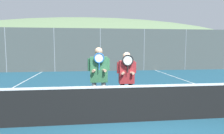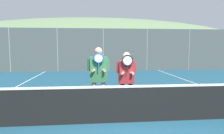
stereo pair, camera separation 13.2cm
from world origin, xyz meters
The scene contains 12 objects.
ground_plane centered at (0.00, 0.00, 0.00)m, with size 120.00×120.00×0.00m, color navy.
hill_distant centered at (0.00, 59.45, 0.00)m, with size 106.27×59.04×20.66m.
clubhouse_building centered at (0.86, 19.92, 1.94)m, with size 21.56×5.50×3.84m.
fence_back centered at (0.00, 10.81, 1.65)m, with size 21.01×0.06×3.31m.
tennis_net centered at (0.00, 0.00, 0.48)m, with size 11.92×0.09×1.04m.
court_line_right_sideline centered at (4.43, 3.00, 0.00)m, with size 0.05×16.00×0.01m, color white.
player_leftmost centered at (-0.67, 0.80, 1.11)m, with size 0.62×0.34×1.87m.
player_center_left centered at (0.13, 0.85, 1.03)m, with size 0.57×0.34×1.73m.
car_far_left centered at (-6.30, 13.87, 0.94)m, with size 4.30×1.91×1.86m.
car_left_of_center centered at (-1.03, 13.70, 0.89)m, with size 4.51×2.02×1.74m.
car_center centered at (4.36, 13.63, 0.88)m, with size 4.53×1.97×1.71m.
car_right_of_center centered at (9.83, 13.54, 0.89)m, with size 4.68×1.98×1.74m.
Camera 2 is at (-0.83, -4.76, 1.88)m, focal length 32.00 mm.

